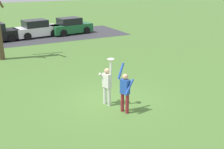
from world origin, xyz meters
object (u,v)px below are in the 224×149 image
Objects in this scene: parked_car_white at (37,29)px; person_catcher at (107,83)px; person_defender at (125,90)px; frisbee_disc at (111,59)px; parked_car_green at (71,26)px.

person_catcher is at bearing -101.04° from parked_car_white.
parked_car_white is at bearing -20.35° from person_defender.
person_catcher is 7.97× the size of frisbee_disc.
frisbee_disc is 0.06× the size of parked_car_white.
parked_car_white is 1.00× the size of parked_car_green.
parked_car_white is (0.70, 16.37, -1.37)m from frisbee_disc.
parked_car_white is at bearing 171.04° from parked_car_green.
parked_car_green is at bearing -31.39° from person_defender.
parked_car_white is (0.77, 16.15, -0.25)m from person_catcher.
parked_car_green is (4.04, 16.33, -1.37)m from frisbee_disc.
person_defender is at bearing -71.14° from frisbee_disc.
person_defender is 0.47× the size of parked_car_green.
parked_car_green is (3.79, 17.06, -0.25)m from person_defender.
frisbee_disc reaches higher than person_catcher.
person_defender is 0.47× the size of parked_car_white.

